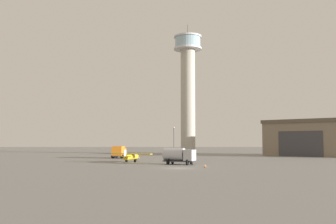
{
  "coord_description": "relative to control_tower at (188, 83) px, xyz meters",
  "views": [
    {
      "loc": [
        -2.44,
        -61.18,
        4.4
      ],
      "look_at": [
        -1.36,
        23.36,
        10.74
      ],
      "focal_mm": 40.75,
      "sensor_mm": 36.0,
      "label": 1
    }
  ],
  "objects": [
    {
      "name": "ground_plane",
      "position": [
        -5.84,
        -65.4,
        -23.56
      ],
      "size": [
        400.0,
        400.0,
        0.0
      ],
      "primitive_type": "plane",
      "color": "gray"
    },
    {
      "name": "control_tower",
      "position": [
        0.0,
        0.0,
        0.0
      ],
      "size": [
        9.35,
        9.35,
        43.66
      ],
      "color": "#B2AD9E",
      "rests_on": "ground_plane"
    },
    {
      "name": "hangar",
      "position": [
        34.67,
        -16.08,
        -18.38
      ],
      "size": [
        29.0,
        28.35,
        10.32
      ],
      "rotation": [
        0.0,
        0.0,
        -2.26
      ],
      "color": "#7A6B56",
      "rests_on": "ground_plane"
    },
    {
      "name": "airplane_yellow",
      "position": [
        -14.84,
        -48.5,
        -22.36
      ],
      "size": [
        8.6,
        6.78,
        2.57
      ],
      "rotation": [
        0.0,
        0.0,
        1.23
      ],
      "color": "gold",
      "rests_on": "ground_plane"
    },
    {
      "name": "truck_box_orange",
      "position": [
        -19.35,
        -30.71,
        -21.9
      ],
      "size": [
        3.62,
        6.29,
        2.99
      ],
      "rotation": [
        0.0,
        0.0,
        1.48
      ],
      "color": "#38383D",
      "rests_on": "ground_plane"
    },
    {
      "name": "truck_fuel_tanker_silver",
      "position": [
        -5.41,
        -55.95,
        -21.86
      ],
      "size": [
        6.27,
        4.59,
        3.04
      ],
      "rotation": [
        0.0,
        0.0,
        5.86
      ],
      "color": "#38383D",
      "rests_on": "ground_plane"
    },
    {
      "name": "light_post_east",
      "position": [
        -5.24,
        -18.28,
        -18.58
      ],
      "size": [
        0.44,
        0.44,
        8.33
      ],
      "color": "#38383D",
      "rests_on": "ground_plane"
    },
    {
      "name": "traffic_cone_near_left",
      "position": [
        -1.4,
        -64.14,
        -23.26
      ],
      "size": [
        0.36,
        0.36,
        0.62
      ],
      "color": "black",
      "rests_on": "ground_plane"
    }
  ]
}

